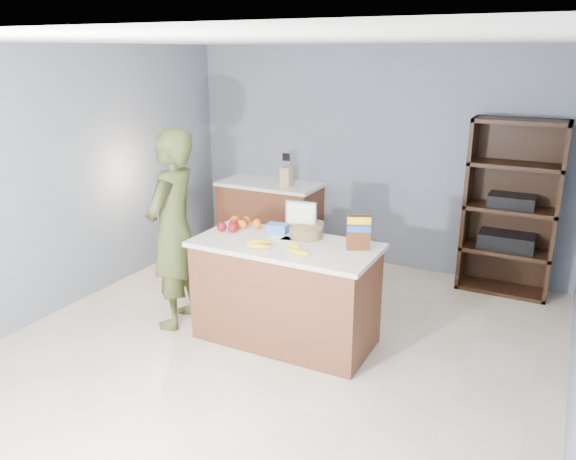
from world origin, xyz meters
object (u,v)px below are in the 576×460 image
at_px(counter_peninsula, 285,296).
at_px(cereal_box, 359,230).
at_px(shelving_unit, 511,211).
at_px(person, 173,230).
at_px(tv, 301,215).

relative_size(counter_peninsula, cereal_box, 5.55).
relative_size(counter_peninsula, shelving_unit, 0.87).
bearing_deg(counter_peninsula, shelving_unit, 52.89).
bearing_deg(cereal_box, counter_peninsula, -167.90).
height_order(shelving_unit, cereal_box, shelving_unit).
height_order(shelving_unit, person, person).
xyz_separation_m(shelving_unit, tv, (-1.56, -1.73, 0.19)).
height_order(counter_peninsula, person, person).
xyz_separation_m(tv, cereal_box, (0.60, -0.19, 0.00)).
distance_m(person, tv, 1.15).
distance_m(shelving_unit, person, 3.40).
distance_m(shelving_unit, tv, 2.34).
bearing_deg(tv, cereal_box, -17.59).
bearing_deg(person, counter_peninsula, 88.67).
height_order(counter_peninsula, cereal_box, cereal_box).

